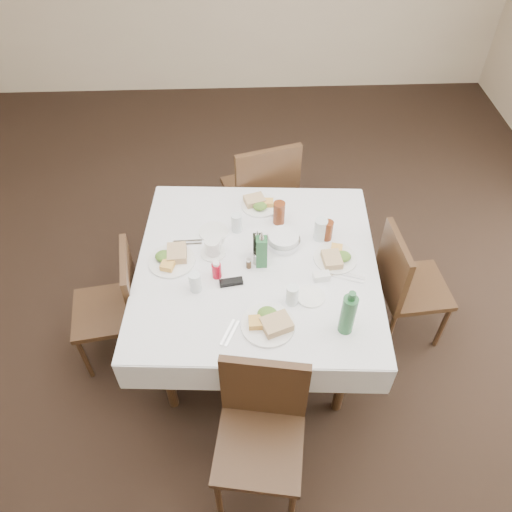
# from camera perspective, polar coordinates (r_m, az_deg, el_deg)

# --- Properties ---
(ground_plane) EXTENTS (7.00, 7.00, 0.00)m
(ground_plane) POSITION_cam_1_polar(r_m,az_deg,el_deg) (3.52, -3.11, -9.05)
(ground_plane) COLOR black
(room_shell) EXTENTS (6.04, 7.04, 2.80)m
(room_shell) POSITION_cam_1_polar(r_m,az_deg,el_deg) (2.32, -4.83, 15.55)
(room_shell) COLOR beige
(room_shell) RESTS_ON ground
(dining_table) EXTENTS (1.49, 1.49, 0.76)m
(dining_table) POSITION_cam_1_polar(r_m,az_deg,el_deg) (2.97, 0.09, -1.77)
(dining_table) COLOR #321E15
(dining_table) RESTS_ON ground
(chair_north) EXTENTS (0.58, 0.58, 0.99)m
(chair_north) POSITION_cam_1_polar(r_m,az_deg,el_deg) (3.71, 0.75, 7.54)
(chair_north) COLOR #321E15
(chair_north) RESTS_ON ground
(chair_south) EXTENTS (0.50, 0.50, 0.92)m
(chair_south) POSITION_cam_1_polar(r_m,az_deg,el_deg) (2.62, 0.64, -18.55)
(chair_south) COLOR #321E15
(chair_south) RESTS_ON ground
(chair_east) EXTENTS (0.45, 0.45, 0.87)m
(chair_east) POSITION_cam_1_polar(r_m,az_deg,el_deg) (3.30, 16.56, -2.78)
(chair_east) COLOR #321E15
(chair_east) RESTS_ON ground
(chair_west) EXTENTS (0.46, 0.46, 0.86)m
(chair_west) POSITION_cam_1_polar(r_m,az_deg,el_deg) (3.18, -15.52, -5.05)
(chair_west) COLOR #321E15
(chair_west) RESTS_ON ground
(meal_north) EXTENTS (0.24, 0.24, 0.05)m
(meal_north) POSITION_cam_1_polar(r_m,az_deg,el_deg) (3.26, 0.35, 6.01)
(meal_north) COLOR white
(meal_north) RESTS_ON dining_table
(meal_south) EXTENTS (0.29, 0.29, 0.06)m
(meal_south) POSITION_cam_1_polar(r_m,az_deg,el_deg) (2.61, 1.54, -7.59)
(meal_south) COLOR white
(meal_south) RESTS_ON dining_table
(meal_east) EXTENTS (0.25, 0.25, 0.06)m
(meal_east) POSITION_cam_1_polar(r_m,az_deg,el_deg) (2.95, 9.09, -0.17)
(meal_east) COLOR white
(meal_east) RESTS_ON dining_table
(meal_west) EXTENTS (0.27, 0.27, 0.06)m
(meal_west) POSITION_cam_1_polar(r_m,az_deg,el_deg) (2.95, -9.63, -0.23)
(meal_west) COLOR white
(meal_west) RESTS_ON dining_table
(side_plate_a) EXTENTS (0.18, 0.18, 0.01)m
(side_plate_a) POSITION_cam_1_polar(r_m,az_deg,el_deg) (3.10, -4.87, 2.77)
(side_plate_a) COLOR white
(side_plate_a) RESTS_ON dining_table
(side_plate_b) EXTENTS (0.16, 0.16, 0.01)m
(side_plate_b) POSITION_cam_1_polar(r_m,az_deg,el_deg) (2.76, 6.27, -4.61)
(side_plate_b) COLOR white
(side_plate_b) RESTS_ON dining_table
(water_n) EXTENTS (0.07, 0.07, 0.12)m
(water_n) POSITION_cam_1_polar(r_m,az_deg,el_deg) (3.07, -2.22, 3.81)
(water_n) COLOR silver
(water_n) RESTS_ON dining_table
(water_s) EXTENTS (0.07, 0.07, 0.13)m
(water_s) POSITION_cam_1_polar(r_m,az_deg,el_deg) (2.68, 4.17, -4.45)
(water_s) COLOR silver
(water_s) RESTS_ON dining_table
(water_e) EXTENTS (0.08, 0.08, 0.14)m
(water_e) POSITION_cam_1_polar(r_m,az_deg,el_deg) (3.03, 7.38, 3.03)
(water_e) COLOR silver
(water_e) RESTS_ON dining_table
(water_w) EXTENTS (0.07, 0.07, 0.12)m
(water_w) POSITION_cam_1_polar(r_m,az_deg,el_deg) (2.75, -6.96, -2.95)
(water_w) COLOR silver
(water_w) RESTS_ON dining_table
(iced_tea_a) EXTENTS (0.07, 0.07, 0.15)m
(iced_tea_a) POSITION_cam_1_polar(r_m,az_deg,el_deg) (3.11, 2.65, 4.95)
(iced_tea_a) COLOR #652C14
(iced_tea_a) RESTS_ON dining_table
(iced_tea_b) EXTENTS (0.06, 0.06, 0.13)m
(iced_tea_b) POSITION_cam_1_polar(r_m,az_deg,el_deg) (3.04, 8.17, 2.92)
(iced_tea_b) COLOR #652C14
(iced_tea_b) RESTS_ON dining_table
(bread_basket) EXTENTS (0.20, 0.20, 0.07)m
(bread_basket) POSITION_cam_1_polar(r_m,az_deg,el_deg) (3.00, 3.15, 1.86)
(bread_basket) COLOR silver
(bread_basket) RESTS_ON dining_table
(oil_cruet_dark) EXTENTS (0.05, 0.05, 0.20)m
(oil_cruet_dark) POSITION_cam_1_polar(r_m,az_deg,el_deg) (2.89, 0.13, 1.32)
(oil_cruet_dark) COLOR black
(oil_cruet_dark) RESTS_ON dining_table
(oil_cruet_green) EXTENTS (0.06, 0.06, 0.26)m
(oil_cruet_green) POSITION_cam_1_polar(r_m,az_deg,el_deg) (2.82, 0.63, 0.62)
(oil_cruet_green) COLOR #255F33
(oil_cruet_green) RESTS_ON dining_table
(ketchup_bottle) EXTENTS (0.05, 0.05, 0.12)m
(ketchup_bottle) POSITION_cam_1_polar(r_m,az_deg,el_deg) (2.81, -4.53, -1.59)
(ketchup_bottle) COLOR #B00A1F
(ketchup_bottle) RESTS_ON dining_table
(salt_shaker) EXTENTS (0.04, 0.04, 0.08)m
(salt_shaker) POSITION_cam_1_polar(r_m,az_deg,el_deg) (2.88, -0.03, -0.25)
(salt_shaker) COLOR white
(salt_shaker) RESTS_ON dining_table
(pepper_shaker) EXTENTS (0.03, 0.03, 0.07)m
(pepper_shaker) POSITION_cam_1_polar(r_m,az_deg,el_deg) (2.86, -0.84, -0.84)
(pepper_shaker) COLOR #442E1A
(pepper_shaker) RESTS_ON dining_table
(coffee_mug) EXTENTS (0.15, 0.15, 0.11)m
(coffee_mug) POSITION_cam_1_polar(r_m,az_deg,el_deg) (2.94, -4.94, 0.98)
(coffee_mug) COLOR white
(coffee_mug) RESTS_ON dining_table
(sunglasses) EXTENTS (0.14, 0.06, 0.03)m
(sunglasses) POSITION_cam_1_polar(r_m,az_deg,el_deg) (2.80, -2.86, -2.99)
(sunglasses) COLOR black
(sunglasses) RESTS_ON dining_table
(green_bottle) EXTENTS (0.08, 0.08, 0.29)m
(green_bottle) POSITION_cam_1_polar(r_m,az_deg,el_deg) (2.55, 10.47, -6.53)
(green_bottle) COLOR #255F33
(green_bottle) RESTS_ON dining_table
(sugar_caddy) EXTENTS (0.10, 0.06, 0.05)m
(sugar_caddy) POSITION_cam_1_polar(r_m,az_deg,el_deg) (2.83, 7.49, -2.30)
(sugar_caddy) COLOR white
(sugar_caddy) RESTS_ON dining_table
(cutlery_n) EXTENTS (0.05, 0.16, 0.01)m
(cutlery_n) POSITION_cam_1_polar(r_m,az_deg,el_deg) (3.25, 2.13, 5.36)
(cutlery_n) COLOR silver
(cutlery_n) RESTS_ON dining_table
(cutlery_s) EXTENTS (0.11, 0.17, 0.01)m
(cutlery_s) POSITION_cam_1_polar(r_m,az_deg,el_deg) (2.60, -3.01, -8.76)
(cutlery_s) COLOR silver
(cutlery_s) RESTS_ON dining_table
(cutlery_e) EXTENTS (0.20, 0.11, 0.01)m
(cutlery_e) POSITION_cam_1_polar(r_m,az_deg,el_deg) (2.88, 10.39, -2.32)
(cutlery_e) COLOR silver
(cutlery_e) RESTS_ON dining_table
(cutlery_w) EXTENTS (0.17, 0.05, 0.01)m
(cutlery_w) POSITION_cam_1_polar(r_m,az_deg,el_deg) (3.05, -7.83, 1.52)
(cutlery_w) COLOR silver
(cutlery_w) RESTS_ON dining_table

